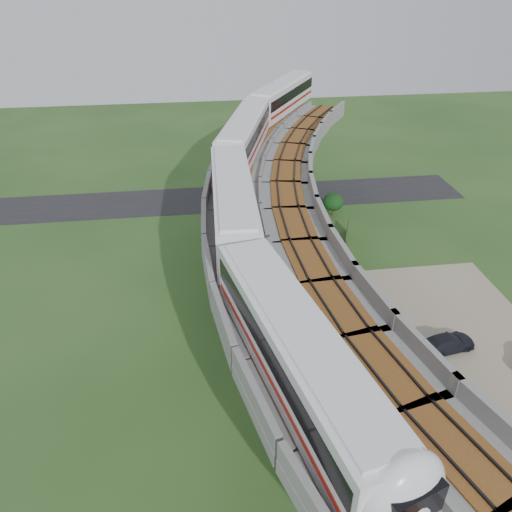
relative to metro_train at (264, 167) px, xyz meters
The scene contains 14 objects.
ground 15.29m from the metro_train, 96.53° to the right, with size 160.00×160.00×0.00m, color #284D1E.
dirt_lot 20.98m from the metro_train, 40.32° to the right, with size 18.00×26.00×0.04m, color gray.
asphalt_road 24.35m from the metro_train, 92.81° to the left, with size 60.00×8.00×0.03m, color #232326.
viaduct 9.98m from the metro_train, 72.67° to the right, with size 19.58×73.98×11.40m.
metro_train is the anchor object (origin of this frame).
fence 17.05m from the metro_train, 45.92° to the right, with size 3.87×38.73×1.50m.
tree_0 20.71m from the metro_train, 53.89° to the left, with size 2.46×2.46×2.84m.
tree_1 14.94m from the metro_train, 39.55° to the left, with size 1.84×1.84×2.58m.
tree_2 12.07m from the metro_train, 16.32° to the left, with size 3.10×3.10×3.27m.
tree_3 12.09m from the metro_train, 35.39° to the right, with size 2.84×2.84×3.31m.
tree_4 16.76m from the metro_train, 61.78° to the right, with size 2.68×2.68×3.25m.
tree_5 20.34m from the metro_train, 69.73° to the right, with size 2.36×2.36×2.97m.
tree_6 26.45m from the metro_train, 73.81° to the right, with size 2.43×2.43×2.71m.
car_dark 20.33m from the metro_train, 36.96° to the right, with size 1.88×4.62×1.34m, color black.
Camera 1 is at (-4.74, -29.00, 27.20)m, focal length 35.00 mm.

